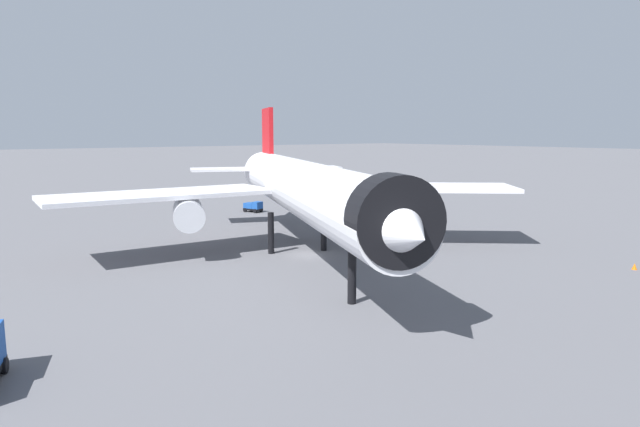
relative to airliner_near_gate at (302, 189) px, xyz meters
The scene contains 4 objects.
ground 7.63m from the airliner_near_gate, 104.23° to the left, with size 900.00×900.00×0.00m, color #56565B.
airliner_near_gate is the anchor object (origin of this frame).
baggage_tug_wing 36.04m from the airliner_near_gate, 158.08° to the left, with size 3.55×2.76×1.85m.
traffic_cone_near_nose 34.99m from the airliner_near_gate, 42.39° to the left, with size 0.51×0.51×0.63m, color #F2600C.
Camera 1 is at (48.66, -35.67, 13.72)m, focal length 30.68 mm.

